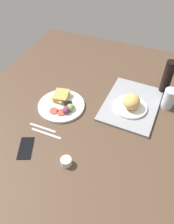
% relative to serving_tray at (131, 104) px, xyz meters
% --- Properties ---
extents(ground_plane, '(1.90, 1.50, 0.03)m').
position_rel_serving_tray_xyz_m(ground_plane, '(0.18, -0.26, -0.02)').
color(ground_plane, '#4C3828').
extents(serving_tray, '(0.46, 0.35, 0.02)m').
position_rel_serving_tray_xyz_m(serving_tray, '(0.00, 0.00, 0.00)').
color(serving_tray, gray).
rests_on(serving_tray, ground_plane).
extents(bread_plate_near, '(0.21, 0.21, 0.10)m').
position_rel_serving_tray_xyz_m(bread_plate_near, '(0.04, 0.00, 0.04)').
color(bread_plate_near, white).
rests_on(bread_plate_near, serving_tray).
extents(plate_with_salad, '(0.30, 0.30, 0.05)m').
position_rel_serving_tray_xyz_m(plate_with_salad, '(0.18, -0.41, 0.01)').
color(plate_with_salad, white).
rests_on(plate_with_salad, ground_plane).
extents(drinking_glass, '(0.07, 0.07, 0.13)m').
position_rel_serving_tray_xyz_m(drinking_glass, '(-0.07, 0.21, 0.06)').
color(drinking_glass, silver).
rests_on(drinking_glass, ground_plane).
extents(soda_bottle, '(0.06, 0.06, 0.24)m').
position_rel_serving_tray_xyz_m(soda_bottle, '(-0.21, 0.17, 0.11)').
color(soda_bottle, black).
rests_on(soda_bottle, ground_plane).
extents(espresso_cup, '(0.06, 0.06, 0.04)m').
position_rel_serving_tray_xyz_m(espresso_cup, '(0.55, -0.20, 0.01)').
color(espresso_cup, silver).
rests_on(espresso_cup, ground_plane).
extents(fork, '(0.01, 0.17, 0.01)m').
position_rel_serving_tray_xyz_m(fork, '(0.39, -0.43, -0.01)').
color(fork, '#B7B7BC').
rests_on(fork, ground_plane).
extents(knife, '(0.02, 0.19, 0.01)m').
position_rel_serving_tray_xyz_m(knife, '(0.42, -0.39, -0.01)').
color(knife, '#B7B7BC').
rests_on(knife, ground_plane).
extents(cell_phone, '(0.16, 0.12, 0.01)m').
position_rel_serving_tray_xyz_m(cell_phone, '(0.55, -0.44, -0.00)').
color(cell_phone, black).
rests_on(cell_phone, ground_plane).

